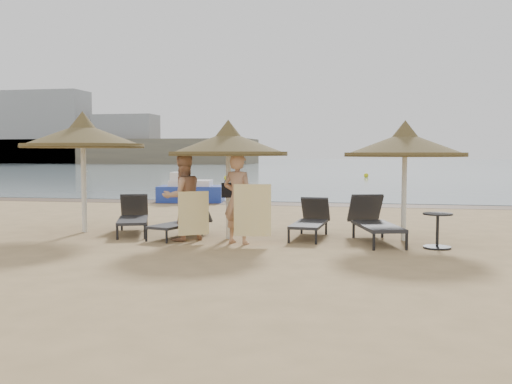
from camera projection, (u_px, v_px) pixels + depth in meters
ground at (216, 245)px, 11.54m from camera, size 160.00×160.00×0.00m
sea at (348, 164)px, 89.85m from camera, size 200.00×140.00×0.03m
wet_sand_strip at (284, 204)px, 20.74m from camera, size 200.00×1.60×0.01m
far_shore at (191, 146)px, 92.33m from camera, size 150.00×54.80×12.00m
palapa_left at (83, 136)px, 13.25m from camera, size 2.85×2.85×2.83m
palapa_center at (228, 144)px, 12.26m from camera, size 2.60×2.60×2.58m
palapa_right at (405, 145)px, 11.99m from camera, size 2.58×2.58×2.55m
lounger_far_left at (133, 216)px, 13.30m from camera, size 1.28×2.04×0.87m
lounger_near_left at (183, 221)px, 12.68m from camera, size 1.07×1.85×0.79m
lounger_near_right at (311, 220)px, 12.65m from camera, size 0.77×1.93×0.85m
lounger_far_right at (374, 221)px, 12.04m from camera, size 1.24×2.24×0.95m
side_table at (437, 232)px, 11.13m from camera, size 0.57×0.57×0.69m
person_left at (183, 190)px, 12.09m from camera, size 1.16×1.13×2.14m
person_right at (238, 191)px, 11.64m from camera, size 1.14×0.92×2.16m
towel_left at (194, 213)px, 11.71m from camera, size 0.56×0.36×0.91m
towel_right at (252, 210)px, 11.35m from camera, size 0.74×0.12×1.05m
bag_patterned at (230, 188)px, 12.50m from camera, size 0.27×0.12×0.33m
bag_dark at (227, 190)px, 12.17m from camera, size 0.23×0.14×0.32m
pedal_boat at (190, 191)px, 21.61m from camera, size 2.61×1.79×1.13m
buoy_left at (227, 178)px, 37.77m from camera, size 0.37×0.37×0.37m
buoy_mid at (366, 175)px, 41.88m from camera, size 0.34×0.34×0.34m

